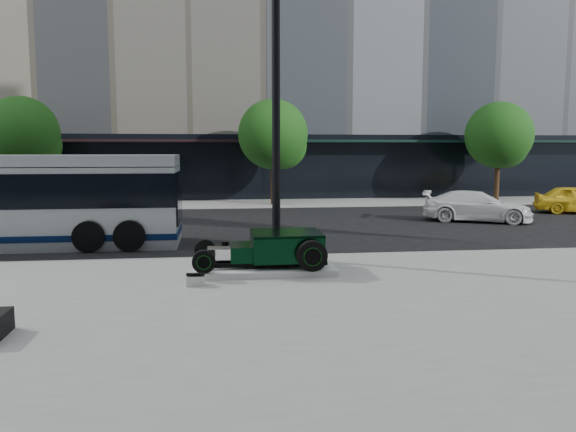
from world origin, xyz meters
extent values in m
plane|color=black|center=(0.00, 0.00, 0.00)|extent=(120.00, 120.00, 0.00)
cube|color=gray|center=(0.00, -10.50, 0.06)|extent=(70.00, 17.00, 0.12)
cube|color=gray|center=(0.00, 14.00, 0.06)|extent=(70.00, 4.00, 0.12)
cube|color=black|center=(-10.00, 16.20, 2.00)|extent=(22.00, 0.50, 4.00)
cube|color=black|center=(13.00, 16.20, 2.00)|extent=(24.00, 0.50, 4.00)
cube|color=black|center=(-10.00, 15.60, 3.60)|extent=(22.00, 1.60, 0.15)
cube|color=black|center=(13.00, 15.60, 3.60)|extent=(24.00, 1.60, 0.15)
cylinder|color=black|center=(-12.00, 13.00, 1.42)|extent=(0.28, 0.28, 2.60)
sphere|color=#0F380F|center=(-12.00, 13.00, 3.92)|extent=(3.80, 3.80, 3.80)
sphere|color=#0F380F|center=(-11.40, 13.30, 3.32)|extent=(2.60, 2.60, 2.60)
cylinder|color=black|center=(1.00, 13.00, 1.42)|extent=(0.28, 0.28, 2.60)
sphere|color=#0F380F|center=(1.00, 13.00, 3.92)|extent=(3.80, 3.80, 3.80)
sphere|color=#0F380F|center=(1.60, 13.30, 3.32)|extent=(2.60, 2.60, 2.60)
cylinder|color=black|center=(14.00, 13.00, 1.42)|extent=(0.28, 0.28, 2.60)
sphere|color=#0F380F|center=(14.00, 13.00, 3.92)|extent=(3.80, 3.80, 3.80)
sphere|color=#0F380F|center=(14.60, 13.30, 3.32)|extent=(2.60, 2.60, 2.60)
cube|color=silver|center=(-0.98, -4.03, 0.20)|extent=(3.40, 1.80, 0.15)
cube|color=black|center=(-0.98, -4.48, 0.37)|extent=(3.00, 0.08, 0.10)
cube|color=black|center=(-0.98, -3.58, 0.37)|extent=(3.00, 0.08, 0.10)
cube|color=black|center=(-0.43, -4.03, 0.72)|extent=(1.70, 1.45, 0.62)
cube|color=black|center=(-0.43, -4.03, 1.05)|extent=(1.70, 1.45, 0.06)
cube|color=black|center=(-1.53, -4.03, 0.60)|extent=(0.55, 1.05, 0.38)
cube|color=silver|center=(-2.08, -4.03, 0.55)|extent=(0.55, 0.55, 0.34)
cylinder|color=black|center=(-1.93, -4.03, 0.82)|extent=(0.18, 0.18, 0.10)
cylinder|color=black|center=(-2.43, -4.03, 0.43)|extent=(0.06, 1.55, 0.06)
cylinder|color=black|center=(0.07, -4.88, 0.63)|extent=(0.72, 0.24, 0.72)
cylinder|color=black|center=(0.07, -5.01, 0.63)|extent=(0.37, 0.02, 0.37)
torus|color=#09360C|center=(0.07, -5.02, 0.63)|extent=(0.44, 0.02, 0.44)
cylinder|color=black|center=(0.07, -3.18, 0.63)|extent=(0.72, 0.24, 0.72)
cylinder|color=black|center=(0.07, -3.06, 0.63)|extent=(0.37, 0.02, 0.37)
torus|color=#09360C|center=(0.07, -3.05, 0.63)|extent=(0.44, 0.02, 0.44)
cylinder|color=black|center=(-2.43, -4.81, 0.54)|extent=(0.54, 0.16, 0.54)
cylinder|color=black|center=(-2.43, -4.90, 0.54)|extent=(0.28, 0.02, 0.28)
torus|color=#09360C|center=(-2.43, -4.91, 0.54)|extent=(0.34, 0.02, 0.34)
cylinder|color=black|center=(-2.43, -3.25, 0.54)|extent=(0.54, 0.16, 0.54)
cylinder|color=black|center=(-2.43, -3.17, 0.54)|extent=(0.28, 0.02, 0.28)
torus|color=#09360C|center=(-2.43, -3.16, 0.54)|extent=(0.34, 0.02, 0.34)
cube|color=silver|center=(-2.61, -5.34, 0.23)|extent=(0.40, 0.30, 0.22)
cube|color=black|center=(-2.61, -5.34, 0.35)|extent=(0.40, 0.29, 0.15)
cylinder|color=black|center=(-0.50, -2.43, 3.82)|extent=(0.22, 0.22, 7.39)
cylinder|color=black|center=(-0.50, -2.43, 0.21)|extent=(0.41, 0.41, 0.18)
cube|color=black|center=(-3.33, 1.08, 1.55)|extent=(0.06, 2.30, 1.70)
cylinder|color=black|center=(-5.96, -0.22, 0.48)|extent=(0.96, 0.28, 0.96)
cylinder|color=black|center=(-5.96, 2.38, 0.48)|extent=(0.96, 0.28, 0.96)
cylinder|color=black|center=(-4.76, -0.22, 0.48)|extent=(0.96, 0.28, 0.96)
cylinder|color=black|center=(-4.76, 2.38, 0.48)|extent=(0.96, 0.28, 0.96)
imported|color=white|center=(9.04, 5.25, 0.66)|extent=(4.90, 3.54, 1.32)
camera|label=1|loc=(-2.14, -17.59, 3.09)|focal=35.00mm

